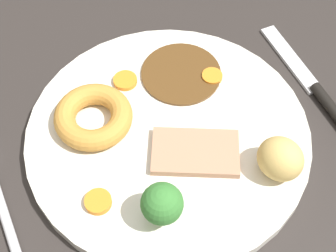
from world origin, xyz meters
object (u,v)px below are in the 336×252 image
at_px(meat_slice_main, 195,152).
at_px(roast_potato_left, 280,159).
at_px(carrot_coin_side, 125,81).
at_px(yorkshire_pudding, 93,117).
at_px(dinner_plate, 168,136).
at_px(carrot_coin_front, 98,202).
at_px(carrot_coin_back, 212,76).
at_px(broccoli_floret, 157,206).
at_px(knife, 319,93).

distance_m(meat_slice_main, roast_potato_left, 0.08).
bearing_deg(carrot_coin_side, yorkshire_pudding, -139.75).
relative_size(dinner_plate, carrot_coin_front, 11.42).
xyz_separation_m(dinner_plate, carrot_coin_back, (0.07, 0.05, 0.01)).
distance_m(roast_potato_left, carrot_coin_front, 0.17).
bearing_deg(broccoli_floret, meat_slice_main, 40.60).
bearing_deg(meat_slice_main, yorkshire_pudding, 138.16).
xyz_separation_m(roast_potato_left, carrot_coin_back, (-0.01, 0.13, -0.02)).
distance_m(meat_slice_main, carrot_coin_side, 0.12).
xyz_separation_m(dinner_plate, meat_slice_main, (0.01, -0.03, 0.01)).
height_order(yorkshire_pudding, carrot_coin_back, yorkshire_pudding).
relative_size(carrot_coin_back, knife, 0.12).
relative_size(yorkshire_pudding, knife, 0.42).
distance_m(dinner_plate, broccoli_floret, 0.10).
distance_m(roast_potato_left, broccoli_floret, 0.12).
xyz_separation_m(yorkshire_pudding, roast_potato_left, (0.14, -0.12, 0.01)).
height_order(carrot_coin_front, knife, carrot_coin_front).
distance_m(meat_slice_main, carrot_coin_back, 0.10).
xyz_separation_m(carrot_coin_side, broccoli_floret, (-0.02, -0.16, 0.02)).
height_order(carrot_coin_front, carrot_coin_side, carrot_coin_front).
bearing_deg(yorkshire_pudding, carrot_coin_side, 40.25).
distance_m(carrot_coin_front, carrot_coin_back, 0.18).
xyz_separation_m(roast_potato_left, knife, (0.09, 0.07, -0.03)).
height_order(broccoli_floret, knife, broccoli_floret).
distance_m(dinner_plate, roast_potato_left, 0.11).
relative_size(roast_potato_left, carrot_coin_front, 1.78).
xyz_separation_m(dinner_plate, yorkshire_pudding, (-0.06, 0.04, 0.02)).
relative_size(yorkshire_pudding, roast_potato_left, 1.77).
relative_size(meat_slice_main, carrot_coin_front, 3.36).
height_order(dinner_plate, carrot_coin_back, carrot_coin_back).
relative_size(roast_potato_left, knife, 0.24).
bearing_deg(yorkshire_pudding, meat_slice_main, -41.84).
bearing_deg(meat_slice_main, dinner_plate, 113.35).
relative_size(carrot_coin_front, carrot_coin_side, 0.97).
bearing_deg(meat_slice_main, carrot_coin_front, -171.53).
bearing_deg(carrot_coin_front, broccoli_floret, -37.51).
relative_size(yorkshire_pudding, carrot_coin_back, 3.54).
xyz_separation_m(meat_slice_main, roast_potato_left, (0.06, -0.04, 0.02)).
bearing_deg(carrot_coin_side, knife, -23.71).
relative_size(dinner_plate, meat_slice_main, 3.40).
xyz_separation_m(dinner_plate, carrot_coin_side, (-0.02, 0.08, 0.01)).
bearing_deg(yorkshire_pudding, knife, -10.71).
xyz_separation_m(yorkshire_pudding, carrot_coin_front, (-0.02, -0.09, -0.01)).
height_order(dinner_plate, carrot_coin_front, carrot_coin_front).
xyz_separation_m(meat_slice_main, carrot_coin_side, (-0.03, 0.11, -0.00)).
xyz_separation_m(yorkshire_pudding, carrot_coin_side, (0.05, 0.04, -0.01)).
relative_size(meat_slice_main, carrot_coin_back, 3.77).
bearing_deg(meat_slice_main, broccoli_floret, -139.40).
relative_size(yorkshire_pudding, carrot_coin_front, 3.15).
distance_m(dinner_plate, meat_slice_main, 0.04).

